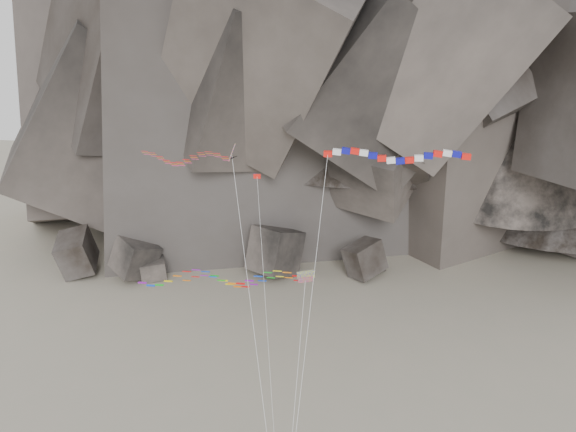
% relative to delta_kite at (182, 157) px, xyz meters
% --- Properties ---
extents(boulder_field, '(50.86, 14.51, 10.09)m').
position_rel_delta_kite_xyz_m(boulder_field, '(-10.92, 30.11, -22.58)').
color(boulder_field, '#47423F').
rests_on(boulder_field, ground).
extents(delta_kite, '(16.81, 18.45, 25.21)m').
position_rel_delta_kite_xyz_m(delta_kite, '(0.00, 0.00, 0.00)').
color(delta_kite, red).
rests_on(delta_kite, ground).
extents(banner_kite, '(12.27, 17.48, 25.19)m').
position_rel_delta_kite_xyz_m(banner_kite, '(18.68, -1.05, 0.92)').
color(banner_kite, red).
rests_on(banner_kite, ground).
extents(parafoil_kite, '(15.69, 13.70, 15.49)m').
position_rel_delta_kite_xyz_m(parafoil_kite, '(4.31, -4.97, -9.18)').
color(parafoil_kite, '#D1E30C').
rests_on(parafoil_kite, ground).
extents(pennant_kite, '(4.79, 13.54, 23.44)m').
position_rel_delta_kite_xyz_m(pennant_kite, '(8.92, -7.49, -5.69)').
color(pennant_kite, red).
rests_on(pennant_kite, ground).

